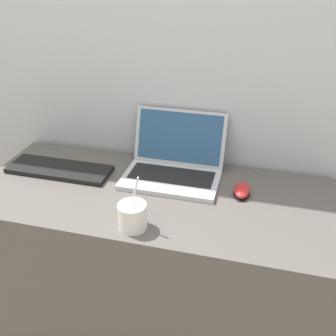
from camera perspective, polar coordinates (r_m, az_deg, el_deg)
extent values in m
cube|color=silver|center=(1.64, 1.17, 16.79)|extent=(7.00, 0.04, 2.50)
cube|color=#5B5651|center=(1.76, -1.80, -14.36)|extent=(1.41, 0.59, 0.77)
cube|color=silver|center=(1.59, 0.37, -1.70)|extent=(0.39, 0.24, 0.02)
cube|color=black|center=(1.60, 0.53, -1.03)|extent=(0.34, 0.13, 0.00)
cube|color=silver|center=(1.67, 1.72, 4.51)|extent=(0.39, 0.09, 0.22)
cube|color=#2D567F|center=(1.67, 1.68, 4.50)|extent=(0.36, 0.07, 0.20)
cylinder|color=white|center=(1.33, -5.17, -6.99)|extent=(0.10, 0.10, 0.09)
cylinder|color=black|center=(1.31, -5.25, -5.49)|extent=(0.08, 0.08, 0.01)
cylinder|color=white|center=(1.30, -5.00, -4.26)|extent=(0.05, 0.02, 0.17)
ellipsoid|color=black|center=(1.55, 10.63, -3.66)|extent=(0.06, 0.11, 0.01)
ellipsoid|color=red|center=(1.54, 10.69, -3.19)|extent=(0.06, 0.11, 0.04)
cube|color=black|center=(1.73, -15.46, -0.19)|extent=(0.44, 0.15, 0.02)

